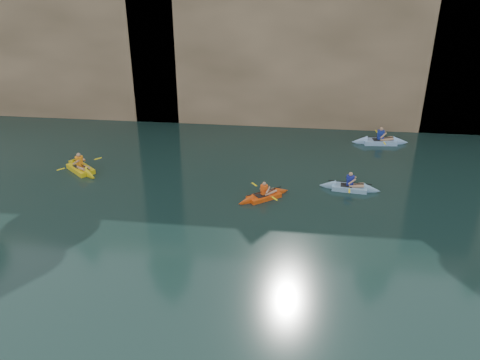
# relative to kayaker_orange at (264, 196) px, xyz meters

# --- Properties ---
(cliff) EXTENTS (70.00, 16.00, 12.00)m
(cliff) POSITION_rel_kayaker_orange_xyz_m (0.28, 19.13, 5.87)
(cliff) COLOR tan
(cliff) RESTS_ON ground
(cliff_slab_center) EXTENTS (24.00, 2.40, 11.40)m
(cliff_slab_center) POSITION_rel_kayaker_orange_xyz_m (2.28, 11.73, 5.57)
(cliff_slab_center) COLOR tan
(cliff_slab_center) RESTS_ON ground
(sea_cave_west) EXTENTS (4.50, 1.00, 4.00)m
(sea_cave_west) POSITION_rel_kayaker_orange_xyz_m (-17.72, 11.08, 1.87)
(sea_cave_west) COLOR black
(sea_cave_west) RESTS_ON ground
(sea_cave_center) EXTENTS (3.50, 1.00, 3.20)m
(sea_cave_center) POSITION_rel_kayaker_orange_xyz_m (-3.72, 11.08, 1.47)
(sea_cave_center) COLOR black
(sea_cave_center) RESTS_ON ground
(sea_cave_east) EXTENTS (5.00, 1.00, 4.50)m
(sea_cave_east) POSITION_rel_kayaker_orange_xyz_m (10.28, 11.08, 2.12)
(sea_cave_east) COLOR black
(sea_cave_east) RESTS_ON ground
(kayaker_orange) EXTENTS (2.62, 2.24, 1.07)m
(kayaker_orange) POSITION_rel_kayaker_orange_xyz_m (0.00, 0.00, 0.00)
(kayaker_orange) COLOR #E3490E
(kayaker_orange) RESTS_ON ground
(kayaker_ltblue_near) EXTENTS (3.01, 2.30, 1.16)m
(kayaker_ltblue_near) POSITION_rel_kayaker_orange_xyz_m (4.07, 1.44, 0.01)
(kayaker_ltblue_near) COLOR #7EADD3
(kayaker_ltblue_near) RESTS_ON ground
(kayaker_yellow) EXTENTS (2.89, 2.59, 1.28)m
(kayaker_yellow) POSITION_rel_kayaker_orange_xyz_m (-9.94, 1.94, 0.03)
(kayaker_yellow) COLOR yellow
(kayaker_yellow) RESTS_ON ground
(kayaker_ltblue_mid) EXTENTS (3.50, 2.56, 1.31)m
(kayaker_ltblue_mid) POSITION_rel_kayaker_orange_xyz_m (6.46, 8.13, 0.03)
(kayaker_ltblue_mid) COLOR #8EBAEE
(kayaker_ltblue_mid) RESTS_ON ground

